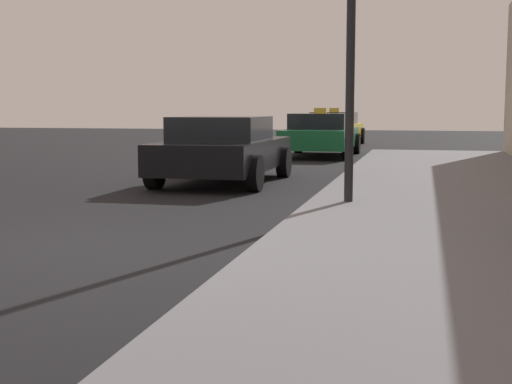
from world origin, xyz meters
name	(u,v)px	position (x,y,z in m)	size (l,w,h in m)	color
ground_plane	(56,252)	(0.00, 0.00, 0.00)	(80.00, 80.00, 0.00)	black
sidewalk	(474,265)	(4.00, 0.00, 0.07)	(4.00, 32.00, 0.15)	slate
car_black	(223,149)	(-0.18, 6.74, 0.65)	(2.04, 4.13, 1.27)	black
car_green	(321,134)	(0.57, 14.67, 0.65)	(2.06, 4.29, 1.43)	#196638
car_yellow	(335,128)	(0.20, 20.97, 0.65)	(2.04, 4.34, 1.43)	yellow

